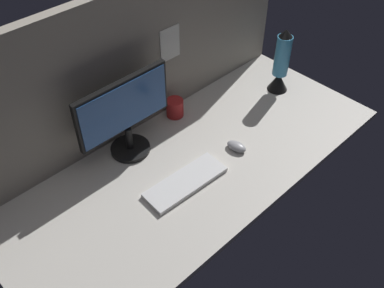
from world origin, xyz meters
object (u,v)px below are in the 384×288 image
Objects in this scene: mug_red_plastic at (175,108)px; lava_lamp at (281,66)px; mouse at (237,146)px; monitor at (125,113)px; keyboard at (185,182)px.

mug_red_plastic is 0.26× the size of lava_lamp.
lava_lamp is (50.19, 15.91, 13.06)cm from mouse.
mouse is 1.06× the size of mug_red_plastic.
mug_red_plastic reaches higher than mouse.
mouse is (35.30, -33.79, -19.47)cm from monitor.
lava_lamp is (81.43, 15.13, 13.76)cm from keyboard.
keyboard is at bearing 169.25° from mouse.
lava_lamp reaches higher than mouse.
keyboard is 46.00cm from mug_red_plastic.
monitor is at bearing 168.18° from lava_lamp.
monitor is 1.31× the size of lava_lamp.
mug_red_plastic reaches higher than keyboard.
mug_red_plastic is at bearing 158.16° from lava_lamp.
monitor is 87.57cm from lava_lamp.
monitor is 5.07× the size of mug_red_plastic.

